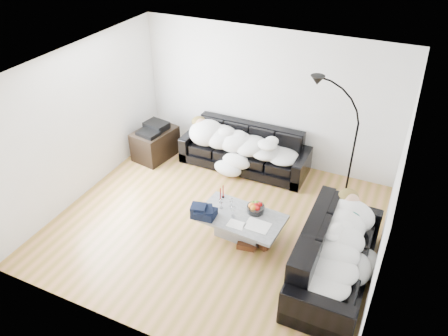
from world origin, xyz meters
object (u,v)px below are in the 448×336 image
at_px(sofa_right, 336,254).
at_px(candle_right, 223,192).
at_px(wine_glass_a, 231,202).
at_px(candle_left, 220,195).
at_px(coffee_table, 241,226).
at_px(stereo, 154,128).
at_px(wine_glass_c, 233,211).
at_px(fruit_bowl, 256,207).
at_px(wine_glass_b, 221,204).
at_px(sofa_back, 245,149).
at_px(sleeper_right, 338,243).
at_px(av_cabinet, 155,143).
at_px(sleeper_back, 244,140).
at_px(floor_lamp, 352,160).
at_px(shoes, 252,245).

xyz_separation_m(sofa_right, candle_right, (-1.96, 0.57, 0.06)).
bearing_deg(wine_glass_a, candle_left, 166.73).
height_order(coffee_table, candle_left, candle_left).
bearing_deg(stereo, wine_glass_c, -22.84).
bearing_deg(fruit_bowl, wine_glass_b, -164.27).
bearing_deg(wine_glass_b, candle_left, 119.62).
xyz_separation_m(sofa_back, coffee_table, (0.71, -1.86, -0.21)).
bearing_deg(sleeper_right, av_cabinet, 66.69).
xyz_separation_m(sleeper_back, fruit_bowl, (0.88, -1.61, -0.16)).
bearing_deg(wine_glass_a, fruit_bowl, 5.25).
xyz_separation_m(sleeper_right, floor_lamp, (-0.19, 1.57, 0.36)).
xyz_separation_m(sofa_back, shoes, (0.99, -2.05, -0.35)).
height_order(av_cabinet, stereo, stereo).
distance_m(fruit_bowl, stereo, 2.93).
distance_m(candle_right, av_cabinet, 2.34).
bearing_deg(stereo, wine_glass_b, -23.81).
distance_m(sofa_back, coffee_table, 2.00).
xyz_separation_m(sofa_back, candle_right, (0.26, -1.54, 0.10)).
bearing_deg(coffee_table, floor_lamp, 44.66).
relative_size(fruit_bowl, wine_glass_b, 1.63).
bearing_deg(candle_left, stereo, 148.42).
height_order(candle_right, floor_lamp, floor_lamp).
distance_m(wine_glass_c, candle_left, 0.43).
height_order(candle_left, shoes, candle_left).
height_order(wine_glass_b, av_cabinet, av_cabinet).
bearing_deg(stereo, wine_glass_a, -20.28).
xyz_separation_m(sleeper_back, shoes, (0.99, -2.00, -0.57)).
bearing_deg(shoes, wine_glass_c, 161.53).
bearing_deg(shoes, sleeper_right, -2.44).
xyz_separation_m(fruit_bowl, floor_lamp, (1.16, 1.11, 0.54)).
xyz_separation_m(candle_right, stereo, (-2.03, 1.15, 0.15)).
relative_size(wine_glass_b, av_cabinet, 0.20).
relative_size(sofa_right, floor_lamp, 1.07).
relative_size(sleeper_back, wine_glass_a, 13.77).
xyz_separation_m(wine_glass_b, wine_glass_c, (0.25, -0.11, 0.01)).
bearing_deg(coffee_table, fruit_bowl, 51.32).
distance_m(sofa_back, sleeper_back, 0.23).
distance_m(sofa_back, shoes, 2.30).
bearing_deg(floor_lamp, fruit_bowl, -155.96).
relative_size(sofa_back, shoes, 5.30).
distance_m(candle_right, shoes, 0.99).
bearing_deg(shoes, wine_glass_a, 146.24).
distance_m(coffee_table, shoes, 0.36).
height_order(candle_left, av_cabinet, candle_left).
height_order(wine_glass_a, av_cabinet, av_cabinet).
bearing_deg(sofa_right, wine_glass_c, 82.78).
bearing_deg(wine_glass_a, stereo, 149.95).
xyz_separation_m(wine_glass_c, candle_right, (-0.34, 0.37, 0.02)).
bearing_deg(sleeper_right, candle_right, 73.69).
distance_m(wine_glass_b, av_cabinet, 2.55).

